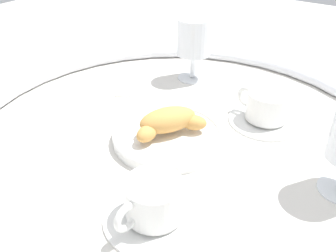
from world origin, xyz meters
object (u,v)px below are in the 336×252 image
Objects in this scene: coffee_cup_near at (266,110)px; coffee_cup_far at (153,204)px; pastry_plate at (168,135)px; juice_glass_right at (194,40)px; sugar_packet at (124,91)px; croissant_large at (169,122)px.

coffee_cup_far is (0.31, -0.02, 0.00)m from coffee_cup_near.
coffee_cup_near is at bearing 144.47° from pastry_plate.
coffee_cup_far is at bearing 25.62° from juice_glass_right.
coffee_cup_far is 0.37m from sugar_packet.
juice_glass_right is at bearing -156.70° from croissant_large.
coffee_cup_far is at bearing 29.54° from pastry_plate.
juice_glass_right is (-0.40, -0.19, 0.07)m from coffee_cup_far.
croissant_large is 0.89× the size of coffee_cup_far.
croissant_large is 2.41× the size of sugar_packet.
sugar_packet is (-0.10, -0.19, -0.04)m from croissant_large.
juice_glass_right is at bearing 116.22° from sugar_packet.
sugar_packet is at bearing -116.97° from pastry_plate.
croissant_large is at bearing 58.05° from pastry_plate.
coffee_cup_near is 2.72× the size of sugar_packet.
pastry_plate is 1.41× the size of coffee_cup_near.
juice_glass_right is 0.19m from sugar_packet.
coffee_cup_near is at bearing 67.75° from sugar_packet.
croissant_large is at bearing 28.78° from sugar_packet.
juice_glass_right is at bearing -111.43° from coffee_cup_near.
croissant_large is 0.27m from juice_glass_right.
croissant_large is at bearing 23.30° from juice_glass_right.
pastry_plate is 0.18m from coffee_cup_far.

